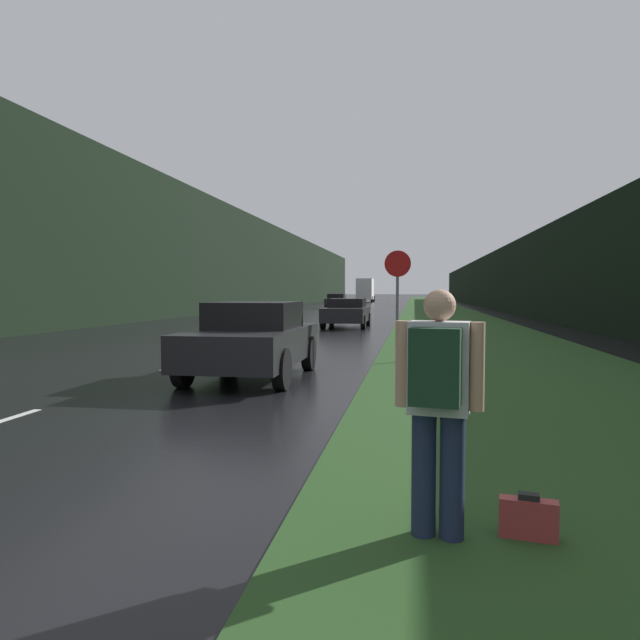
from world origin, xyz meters
TOP-DOWN VIEW (x-y plane):
  - grass_verge at (7.32, 40.00)m, footprint 6.00×240.00m
  - lane_stripe_c at (0.00, 12.05)m, footprint 0.12×3.00m
  - lane_stripe_d at (0.00, 19.05)m, footprint 0.12×3.00m
  - treeline_far_side at (-10.32, 50.00)m, footprint 2.00×140.00m
  - treeline_near_side at (13.32, 50.00)m, footprint 2.00×140.00m
  - stop_sign at (4.86, 12.61)m, footprint 0.61×0.07m
  - hitchhiker_with_backpack at (5.40, 3.14)m, footprint 0.58×0.45m
  - suitcase at (6.01, 3.25)m, footprint 0.39×0.17m
  - car_passing_near at (2.16, 9.94)m, footprint 1.96×4.02m
  - car_passing_far at (2.16, 25.50)m, footprint 1.98×4.31m
  - car_oncoming at (-2.16, 54.02)m, footprint 1.96×4.16m
  - delivery_truck at (-2.16, 86.96)m, footprint 2.52×7.05m

SIDE VIEW (x-z plane):
  - lane_stripe_c at x=0.00m, z-range 0.00..0.01m
  - lane_stripe_d at x=0.00m, z-range 0.00..0.01m
  - grass_verge at x=7.32m, z-range 0.00..0.02m
  - suitcase at x=6.01m, z-range -0.01..0.31m
  - car_passing_far at x=2.16m, z-range 0.02..1.35m
  - car_oncoming at x=-2.16m, z-range 0.00..1.41m
  - car_passing_near at x=2.16m, z-range 0.02..1.48m
  - hitchhiker_with_backpack at x=5.40m, z-range 0.13..1.81m
  - stop_sign at x=4.86m, z-range 0.26..2.86m
  - delivery_truck at x=-2.16m, z-range 0.07..3.62m
  - treeline_near_side at x=13.32m, z-range 0.00..5.30m
  - treeline_far_side at x=-10.32m, z-range 0.00..8.59m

